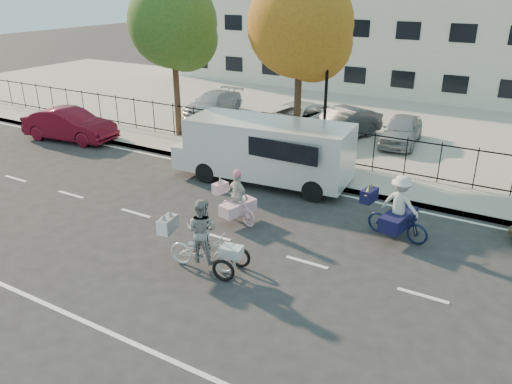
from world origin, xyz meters
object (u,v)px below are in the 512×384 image
Objects in this scene: lamppost at (326,90)px; bull_bike at (398,213)px; white_van at (266,149)px; lot_car_b at (294,119)px; lot_car_c at (342,124)px; unicorn_bike at (237,203)px; lot_car_d at (402,130)px; pedestrian at (207,136)px; red_sedan at (70,125)px; lot_car_a at (213,103)px; zebra_trike at (202,242)px.

lamppost is 6.35m from bull_bike.
white_van is (-1.27, -2.30, -1.85)m from lamppost.
lot_car_c is (2.20, 0.42, -0.02)m from lot_car_b.
unicorn_bike is 10.29m from lot_car_d.
lot_car_b is at bearing 51.97° from bull_bike.
lamppost is 5.31m from pedestrian.
bull_bike is 0.57× the size of lot_car_d.
red_sedan reaches higher than lot_car_a.
zebra_trike reaches higher than red_sedan.
bull_bike is 1.37× the size of pedestrian.
lamppost is at bearing 53.40° from bull_bike.
lamppost is at bearing 55.76° from white_van.
white_van reaches higher than lot_car_c.
lamppost is at bearing -59.04° from lot_car_c.
zebra_trike reaches higher than bull_bike.
white_van is 1.30× the size of lot_car_b.
lamppost is 8.72m from zebra_trike.
lot_car_d is at bearing -71.76° from red_sedan.
bull_bike is at bearing -38.44° from lot_car_c.
red_sedan is 7.64m from lot_car_a.
white_van is 4.31× the size of pedestrian.
bull_bike is 10.31m from lot_car_b.
white_van is at bearing -74.96° from lot_car_c.
lot_car_d is at bearing 59.40° from white_van.
unicorn_bike is at bearing -80.31° from white_van.
bull_bike is 0.32× the size of white_van.
bull_bike reaches higher than lot_car_a.
red_sedan is 1.20× the size of lot_car_d.
lot_car_c is (-4.80, 7.98, 0.07)m from bull_bike.
bull_bike is 0.47× the size of red_sedan.
bull_bike is 15.85m from red_sedan.
lot_car_c is (7.71, -0.87, 0.10)m from lot_car_a.
lamppost is 6.19m from unicorn_bike.
white_van reaches higher than bull_bike.
unicorn_bike is at bearing -64.40° from lot_car_b.
lot_car_a is 7.76m from lot_car_c.
lamppost is 2.83× the size of pedestrian.
bull_bike is (4.11, -4.23, -2.35)m from lamppost.
lot_car_a is 0.98× the size of lot_car_c.
unicorn_bike is 4.71m from bull_bike.
white_van is 1.49× the size of red_sedan.
zebra_trike is at bearing -125.10° from red_sedan.
unicorn_bike reaches higher than red_sedan.
unicorn_bike reaches higher than lot_car_d.
bull_bike is at bearing -80.72° from lot_car_d.
lot_car_a is at bearing 24.51° from zebra_trike.
lot_car_a is at bearing 176.89° from lot_car_b.
lamppost is 12.09m from red_sedan.
lot_car_b is (-1.61, 5.64, -0.41)m from white_van.
lot_car_b is at bearing 30.87° from unicorn_bike.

